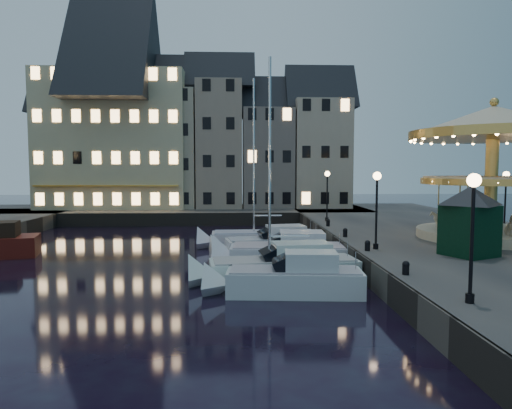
{
  "coord_description": "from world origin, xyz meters",
  "views": [
    {
      "loc": [
        -0.28,
        -23.11,
        5.59
      ],
      "look_at": [
        1.0,
        8.0,
        3.2
      ],
      "focal_mm": 32.0,
      "sensor_mm": 36.0,
      "label": 1
    }
  ],
  "objects_px": {
    "bollard_b": "(367,245)",
    "motorboat_c": "(276,268)",
    "streetlamp_c": "(327,189)",
    "carousel": "(493,146)",
    "motorboat_b": "(285,281)",
    "ticket_kiosk": "(470,209)",
    "streetlamp_d": "(506,192)",
    "motorboat_f": "(256,240)",
    "bollard_a": "(406,267)",
    "bollard_d": "(328,222)",
    "streetlamp_a": "(473,219)",
    "motorboat_e": "(268,246)",
    "streetlamp_b": "(377,199)",
    "bollard_c": "(345,232)",
    "motorboat_d": "(281,253)"
  },
  "relations": [
    {
      "from": "bollard_a",
      "to": "bollard_d",
      "type": "distance_m",
      "value": 16.0
    },
    {
      "from": "bollard_b",
      "to": "carousel",
      "type": "bearing_deg",
      "value": 24.25
    },
    {
      "from": "streetlamp_a",
      "to": "carousel",
      "type": "xyz_separation_m",
      "value": [
        8.24,
        13.48,
        3.0
      ]
    },
    {
      "from": "bollard_d",
      "to": "streetlamp_c",
      "type": "bearing_deg",
      "value": 80.27
    },
    {
      "from": "bollard_a",
      "to": "bollard_b",
      "type": "bearing_deg",
      "value": 90.0
    },
    {
      "from": "bollard_a",
      "to": "motorboat_b",
      "type": "relative_size",
      "value": 0.08
    },
    {
      "from": "streetlamp_a",
      "to": "motorboat_c",
      "type": "relative_size",
      "value": 0.37
    },
    {
      "from": "streetlamp_c",
      "to": "bollard_a",
      "type": "height_order",
      "value": "streetlamp_c"
    },
    {
      "from": "bollard_d",
      "to": "ticket_kiosk",
      "type": "xyz_separation_m",
      "value": [
        4.65,
        -12.07,
        2.05
      ]
    },
    {
      "from": "bollard_d",
      "to": "streetlamp_a",
      "type": "bearing_deg",
      "value": -88.28
    },
    {
      "from": "streetlamp_c",
      "to": "streetlamp_d",
      "type": "relative_size",
      "value": 1.0
    },
    {
      "from": "streetlamp_d",
      "to": "bollard_b",
      "type": "distance_m",
      "value": 14.27
    },
    {
      "from": "motorboat_d",
      "to": "motorboat_e",
      "type": "xyz_separation_m",
      "value": [
        -0.56,
        2.76,
        -0.0
      ]
    },
    {
      "from": "bollard_b",
      "to": "ticket_kiosk",
      "type": "distance_m",
      "value": 5.32
    },
    {
      "from": "streetlamp_b",
      "to": "bollard_b",
      "type": "bearing_deg",
      "value": -140.19
    },
    {
      "from": "motorboat_b",
      "to": "ticket_kiosk",
      "type": "xyz_separation_m",
      "value": [
        9.41,
        2.07,
        3.01
      ]
    },
    {
      "from": "motorboat_e",
      "to": "ticket_kiosk",
      "type": "height_order",
      "value": "ticket_kiosk"
    },
    {
      "from": "motorboat_f",
      "to": "streetlamp_d",
      "type": "bearing_deg",
      "value": -4.45
    },
    {
      "from": "bollard_b",
      "to": "motorboat_c",
      "type": "height_order",
      "value": "motorboat_c"
    },
    {
      "from": "bollard_a",
      "to": "carousel",
      "type": "xyz_separation_m",
      "value": [
        8.84,
        9.48,
        5.41
      ]
    },
    {
      "from": "ticket_kiosk",
      "to": "bollard_a",
      "type": "bearing_deg",
      "value": -139.81
    },
    {
      "from": "bollard_c",
      "to": "motorboat_f",
      "type": "distance_m",
      "value": 6.83
    },
    {
      "from": "motorboat_b",
      "to": "bollard_b",
      "type": "bearing_deg",
      "value": 37.38
    },
    {
      "from": "bollard_c",
      "to": "carousel",
      "type": "xyz_separation_m",
      "value": [
        8.84,
        -1.02,
        5.41
      ]
    },
    {
      "from": "streetlamp_c",
      "to": "bollard_d",
      "type": "distance_m",
      "value": 4.29
    },
    {
      "from": "streetlamp_b",
      "to": "motorboat_b",
      "type": "height_order",
      "value": "streetlamp_b"
    },
    {
      "from": "streetlamp_d",
      "to": "bollard_d",
      "type": "distance_m",
      "value": 12.51
    },
    {
      "from": "streetlamp_a",
      "to": "streetlamp_b",
      "type": "bearing_deg",
      "value": 90.0
    },
    {
      "from": "bollard_a",
      "to": "ticket_kiosk",
      "type": "xyz_separation_m",
      "value": [
        4.65,
        3.93,
        2.05
      ]
    },
    {
      "from": "bollard_b",
      "to": "bollard_c",
      "type": "height_order",
      "value": "same"
    },
    {
      "from": "streetlamp_d",
      "to": "bollard_c",
      "type": "height_order",
      "value": "streetlamp_d"
    },
    {
      "from": "bollard_d",
      "to": "carousel",
      "type": "relative_size",
      "value": 0.06
    },
    {
      "from": "streetlamp_a",
      "to": "motorboat_c",
      "type": "xyz_separation_m",
      "value": [
        -5.57,
        8.22,
        -3.34
      ]
    },
    {
      "from": "streetlamp_a",
      "to": "streetlamp_b",
      "type": "xyz_separation_m",
      "value": [
        0.0,
        10.0,
        0.0
      ]
    },
    {
      "from": "streetlamp_d",
      "to": "carousel",
      "type": "height_order",
      "value": "carousel"
    },
    {
      "from": "streetlamp_c",
      "to": "carousel",
      "type": "height_order",
      "value": "carousel"
    },
    {
      "from": "bollard_d",
      "to": "carousel",
      "type": "height_order",
      "value": "carousel"
    },
    {
      "from": "streetlamp_d",
      "to": "bollard_a",
      "type": "distance_m",
      "value": 17.79
    },
    {
      "from": "bollard_b",
      "to": "motorboat_f",
      "type": "distance_m",
      "value": 10.5
    },
    {
      "from": "motorboat_f",
      "to": "streetlamp_c",
      "type": "bearing_deg",
      "value": 39.99
    },
    {
      "from": "bollard_b",
      "to": "motorboat_c",
      "type": "bearing_deg",
      "value": -165.55
    },
    {
      "from": "bollard_d",
      "to": "carousel",
      "type": "bearing_deg",
      "value": -36.38
    },
    {
      "from": "bollard_c",
      "to": "motorboat_d",
      "type": "distance_m",
      "value": 4.87
    },
    {
      "from": "bollard_a",
      "to": "motorboat_e",
      "type": "relative_size",
      "value": 0.08
    },
    {
      "from": "streetlamp_b",
      "to": "streetlamp_c",
      "type": "relative_size",
      "value": 1.0
    },
    {
      "from": "streetlamp_d",
      "to": "motorboat_e",
      "type": "xyz_separation_m",
      "value": [
        -16.76,
        -1.79,
        -3.38
      ]
    },
    {
      "from": "bollard_a",
      "to": "bollard_c",
      "type": "distance_m",
      "value": 10.5
    },
    {
      "from": "motorboat_f",
      "to": "carousel",
      "type": "xyz_separation_m",
      "value": [
        14.38,
        -4.87,
        6.49
      ]
    },
    {
      "from": "bollard_a",
      "to": "motorboat_b",
      "type": "xyz_separation_m",
      "value": [
        -4.76,
        1.86,
        -0.96
      ]
    },
    {
      "from": "streetlamp_a",
      "to": "bollard_a",
      "type": "bearing_deg",
      "value": 98.53
    }
  ]
}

